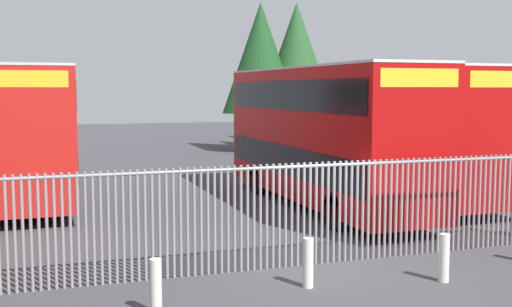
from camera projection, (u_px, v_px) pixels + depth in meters
name	position (u px, v px, depth m)	size (l,w,h in m)	color
ground_plane	(217.00, 202.00, 21.17)	(100.00, 100.00, 0.00)	#3D3D42
palisade_fence	(264.00, 213.00, 13.13)	(14.81, 0.14, 2.35)	gray
double_decker_bus_near_gate	(322.00, 131.00, 20.15)	(2.54, 10.81, 4.42)	#B70C0C
double_decker_bus_behind_fence_left	(29.00, 128.00, 21.58)	(2.54, 10.81, 4.42)	red
double_decker_bus_behind_fence_right	(395.00, 127.00, 22.31)	(2.54, 10.81, 4.42)	#B70C0C
bollard_near_left	(156.00, 287.00, 10.52)	(0.20, 0.20, 0.95)	silver
bollard_center_front	(308.00, 263.00, 11.97)	(0.20, 0.20, 0.95)	silver
bollard_near_right	(444.00, 258.00, 12.33)	(0.20, 0.20, 0.95)	silver
tree_tall_back	(296.00, 61.00, 39.31)	(5.01, 5.01, 9.06)	#4C3823
tree_short_side	(261.00, 58.00, 38.14)	(4.62, 4.62, 8.91)	#4C3823
tree_mid_row	(297.00, 58.00, 44.78)	(4.54, 4.54, 9.19)	#4C3823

